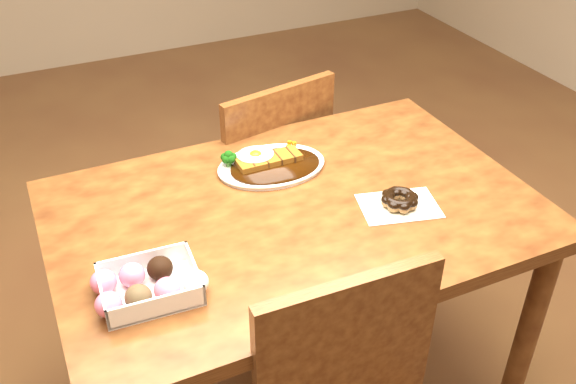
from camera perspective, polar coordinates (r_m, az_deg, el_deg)
name	(u,v)px	position (r m, az deg, el deg)	size (l,w,h in m)	color
table	(295,238)	(1.66, 0.63, -4.10)	(1.20, 0.80, 0.75)	#431C0D
chair_far	(259,180)	(2.20, -2.58, 1.07)	(0.49, 0.49, 0.87)	#431C0D
katsu_curry_plate	(269,164)	(1.75, -1.67, 2.54)	(0.31, 0.23, 0.06)	white
donut_box	(147,284)	(1.37, -12.39, -8.03)	(0.23, 0.17, 0.06)	white
pon_de_ring	(400,200)	(1.62, 9.89, -0.71)	(0.22, 0.18, 0.04)	silver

